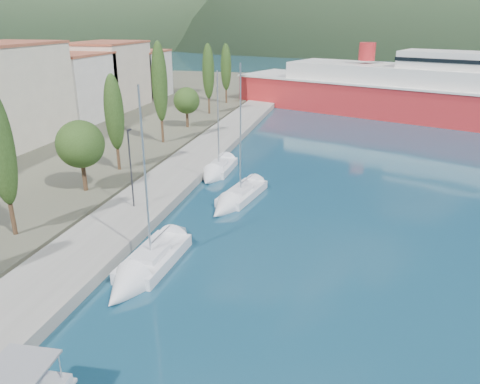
# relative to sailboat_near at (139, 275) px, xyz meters

# --- Properties ---
(ground) EXTENTS (1400.00, 1400.00, 0.00)m
(ground) POSITION_rel_sailboat_near_xyz_m (4.50, 112.79, -0.33)
(ground) COLOR navy
(quay) EXTENTS (5.00, 88.00, 0.80)m
(quay) POSITION_rel_sailboat_near_xyz_m (-4.50, 18.79, 0.07)
(quay) COLOR gray
(quay) RESTS_ON ground
(town_buildings) EXTENTS (9.20, 69.20, 11.30)m
(town_buildings) POSITION_rel_sailboat_near_xyz_m (-27.50, 29.69, 5.24)
(town_buildings) COLOR beige
(town_buildings) RESTS_ON land_strip
(tree_row) EXTENTS (3.97, 63.72, 11.51)m
(tree_row) POSITION_rel_sailboat_near_xyz_m (-10.24, 23.29, 5.60)
(tree_row) COLOR #47301E
(tree_row) RESTS_ON land_strip
(lamp_posts) EXTENTS (0.15, 48.38, 6.06)m
(lamp_posts) POSITION_rel_sailboat_near_xyz_m (-4.50, 8.15, 3.76)
(lamp_posts) COLOR #2D2D33
(lamp_posts) RESTS_ON quay
(sailboat_near) EXTENTS (2.95, 8.60, 12.18)m
(sailboat_near) POSITION_rel_sailboat_near_xyz_m (0.00, 0.00, 0.00)
(sailboat_near) COLOR silver
(sailboat_near) RESTS_ON ground
(sailboat_mid) EXTENTS (3.74, 8.73, 12.18)m
(sailboat_mid) POSITION_rel_sailboat_near_xyz_m (2.36, 12.68, -0.03)
(sailboat_mid) COLOR silver
(sailboat_mid) RESTS_ON ground
(sailboat_far) EXTENTS (2.40, 7.42, 10.89)m
(sailboat_far) POSITION_rel_sailboat_near_xyz_m (-1.22, 19.46, -0.02)
(sailboat_far) COLOR silver
(sailboat_far) RESTS_ON ground
(ferry) EXTENTS (58.25, 32.43, 11.47)m
(ferry) POSITION_rel_sailboat_near_xyz_m (20.23, 55.08, 3.17)
(ferry) COLOR red
(ferry) RESTS_ON ground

